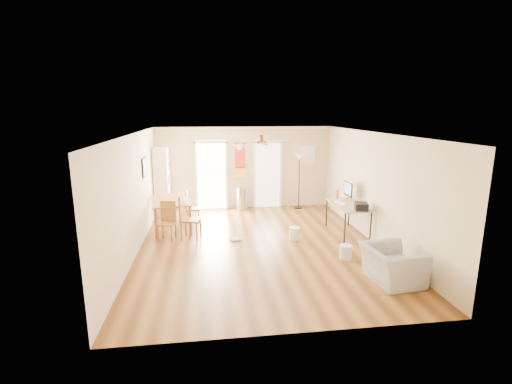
{
  "coord_description": "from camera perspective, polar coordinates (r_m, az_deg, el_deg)",
  "views": [
    {
      "loc": [
        -1.13,
        -8.01,
        3.08
      ],
      "look_at": [
        0.0,
        0.6,
        1.15
      ],
      "focal_mm": 25.64,
      "sensor_mm": 36.0,
      "label": 1
    }
  ],
  "objects": [
    {
      "name": "floor_cloth",
      "position": [
        9.0,
        -3.17,
        -7.37
      ],
      "size": [
        0.32,
        0.27,
        0.04
      ],
      "primitive_type": "cube",
      "rotation": [
        0.0,
        0.0,
        0.21
      ],
      "color": "gray",
      "rests_on": "floor"
    },
    {
      "name": "framed_poster",
      "position": [
        9.64,
        -16.96,
        3.76
      ],
      "size": [
        0.04,
        0.66,
        0.48
      ],
      "primitive_type": "cube",
      "color": "black",
      "rests_on": "wall_left"
    },
    {
      "name": "wastebasket_b",
      "position": [
        8.1,
        13.8,
        -9.06
      ],
      "size": [
        0.3,
        0.3,
        0.3
      ],
      "primitive_type": "cylinder",
      "rotation": [
        0.0,
        0.0,
        -0.19
      ],
      "color": "silver",
      "rests_on": "floor"
    },
    {
      "name": "armchair",
      "position": [
        7.25,
        20.45,
        -10.6
      ],
      "size": [
        0.99,
        1.1,
        0.66
      ],
      "primitive_type": "imported",
      "rotation": [
        0.0,
        0.0,
        1.67
      ],
      "color": "#979793",
      "rests_on": "floor"
    },
    {
      "name": "crown_molding",
      "position": [
        8.1,
        0.56,
        8.85
      ],
      "size": [
        5.5,
        7.0,
        0.08
      ],
      "primitive_type": null,
      "color": "white",
      "rests_on": "wall_back"
    },
    {
      "name": "kitchen_doorway",
      "position": [
        11.67,
        -6.97,
        2.43
      ],
      "size": [
        0.9,
        0.1,
        2.1
      ],
      "primitive_type": null,
      "color": "white",
      "rests_on": "wall_back"
    },
    {
      "name": "dining_chair_right_a",
      "position": [
        10.38,
        -9.83,
        -2.33
      ],
      "size": [
        0.37,
        0.37,
        0.9
      ],
      "primitive_type": null,
      "rotation": [
        0.0,
        0.0,
        1.58
      ],
      "color": "#A47335",
      "rests_on": "floor"
    },
    {
      "name": "torchiere_lamp",
      "position": [
        11.76,
        6.75,
        1.62
      ],
      "size": [
        0.39,
        0.39,
        1.74
      ],
      "primitive_type": null,
      "rotation": [
        0.0,
        0.0,
        0.21
      ],
      "color": "black",
      "rests_on": "floor"
    },
    {
      "name": "printer",
      "position": [
        9.05,
        16.09,
        -2.18
      ],
      "size": [
        0.37,
        0.4,
        0.18
      ],
      "primitive_type": "cube",
      "rotation": [
        0.0,
        0.0,
        -0.25
      ],
      "color": "black",
      "rests_on": "computer_desk"
    },
    {
      "name": "bookshelf",
      "position": [
        11.41,
        -14.39,
        1.72
      ],
      "size": [
        0.67,
        0.99,
        2.03
      ],
      "primitive_type": null,
      "rotation": [
        0.0,
        0.0,
        0.31
      ],
      "color": "white",
      "rests_on": "floor"
    },
    {
      "name": "imac",
      "position": [
        9.85,
        14.15,
        0.06
      ],
      "size": [
        0.25,
        0.52,
        0.49
      ],
      "primitive_type": null,
      "rotation": [
        0.0,
        0.0,
        0.35
      ],
      "color": "black",
      "rests_on": "computer_desk"
    },
    {
      "name": "keyboard",
      "position": [
        9.6,
        13.05,
        -1.66
      ],
      "size": [
        0.21,
        0.46,
        0.02
      ],
      "primitive_type": "cube",
      "rotation": [
        0.0,
        0.0,
        0.15
      ],
      "color": "white",
      "rests_on": "computer_desk"
    },
    {
      "name": "computer_desk",
      "position": [
        9.62,
        14.03,
        -4.12
      ],
      "size": [
        0.72,
        1.44,
        0.77
      ],
      "primitive_type": null,
      "color": "tan",
      "rests_on": "floor"
    },
    {
      "name": "orange_bottle",
      "position": [
        10.1,
        12.58,
        -0.33
      ],
      "size": [
        0.1,
        0.1,
        0.23
      ],
      "primitive_type": "cylinder",
      "rotation": [
        0.0,
        0.0,
        -0.3
      ],
      "color": "#F03A15",
      "rests_on": "computer_desk"
    },
    {
      "name": "wall_right",
      "position": [
        9.07,
        18.01,
        0.6
      ],
      "size": [
        0.04,
        7.0,
        2.6
      ],
      "primitive_type": null,
      "color": "beige",
      "rests_on": "floor"
    },
    {
      "name": "floor",
      "position": [
        8.65,
        0.52,
        -8.32
      ],
      "size": [
        7.0,
        7.0,
        0.0
      ],
      "primitive_type": "plane",
      "color": "brown",
      "rests_on": "ground"
    },
    {
      "name": "dining_table",
      "position": [
        10.02,
        -13.06,
        -3.33
      ],
      "size": [
        1.18,
        1.71,
        0.79
      ],
      "primitive_type": null,
      "rotation": [
        0.0,
        0.0,
        0.15
      ],
      "color": "#AA6A36",
      "rests_on": "floor"
    },
    {
      "name": "dining_chair_right_b",
      "position": [
        9.09,
        -10.16,
        -3.93
      ],
      "size": [
        0.53,
        0.53,
        1.07
      ],
      "primitive_type": null,
      "rotation": [
        0.0,
        0.0,
        1.35
      ],
      "color": "#A97936",
      "rests_on": "floor"
    },
    {
      "name": "wall_decal",
      "position": [
        11.63,
        -2.46,
        4.97
      ],
      "size": [
        0.46,
        0.03,
        1.1
      ],
      "primitive_type": "cube",
      "color": "red",
      "rests_on": "wall_back"
    },
    {
      "name": "dining_chair_near",
      "position": [
        9.11,
        -13.79,
        -4.5
      ],
      "size": [
        0.46,
        0.46,
        0.94
      ],
      "primitive_type": null,
      "rotation": [
        0.0,
        0.0,
        -0.22
      ],
      "color": "#A06F33",
      "rests_on": "floor"
    },
    {
      "name": "wastebasket_a",
      "position": [
        9.04,
        6.03,
        -6.42
      ],
      "size": [
        0.31,
        0.31,
        0.31
      ],
      "primitive_type": "cylinder",
      "rotation": [
        0.0,
        0.0,
        -0.2
      ],
      "color": "silver",
      "rests_on": "floor"
    },
    {
      "name": "bathroom_doorway",
      "position": [
        11.82,
        1.79,
        2.64
      ],
      "size": [
        0.8,
        0.1,
        2.1
      ],
      "primitive_type": null,
      "color": "white",
      "rests_on": "wall_back"
    },
    {
      "name": "ceiling_fan",
      "position": [
        7.82,
        0.86,
        7.76
      ],
      "size": [
        1.24,
        1.24,
        0.2
      ],
      "primitive_type": null,
      "color": "#593819",
      "rests_on": "ceiling"
    },
    {
      "name": "trash_can",
      "position": [
        11.58,
        -2.22,
        -1.04
      ],
      "size": [
        0.37,
        0.37,
        0.73
      ],
      "primitive_type": "cylinder",
      "rotation": [
        0.0,
        0.0,
        -0.11
      ],
      "color": "#AFAFB1",
      "rests_on": "floor"
    },
    {
      "name": "wall_back",
      "position": [
        11.7,
        -1.85,
        3.78
      ],
      "size": [
        5.5,
        0.04,
        2.6
      ],
      "primitive_type": null,
      "color": "beige",
      "rests_on": "floor"
    },
    {
      "name": "ac_grille",
      "position": [
        11.99,
        8.0,
        5.81
      ],
      "size": [
        0.5,
        0.04,
        0.6
      ],
      "primitive_type": "cube",
      "color": "white",
      "rests_on": "wall_back"
    },
    {
      "name": "wall_left",
      "position": [
        8.36,
        -18.47,
        -0.41
      ],
      "size": [
        0.04,
        7.0,
        2.6
      ],
      "primitive_type": null,
      "color": "beige",
      "rests_on": "floor"
    },
    {
      "name": "wall_front",
      "position": [
        4.98,
        6.21,
        -8.51
      ],
      "size": [
        5.5,
        0.04,
        2.6
      ],
      "primitive_type": null,
      "color": "beige",
      "rests_on": "floor"
    },
    {
      "name": "ceiling",
      "position": [
        8.1,
        0.56,
        9.14
      ],
      "size": [
        5.5,
        7.0,
        0.0
      ],
      "primitive_type": null,
      "color": "silver",
      "rests_on": "floor"
    }
  ]
}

